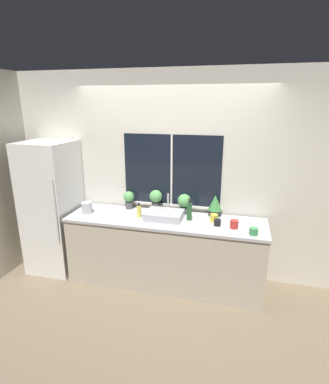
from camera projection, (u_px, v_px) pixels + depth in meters
ground_plane at (159, 296)px, 3.69m from camera, size 14.00×14.00×0.00m
wall_back at (172, 176)px, 3.97m from camera, size 8.00×0.09×2.70m
wall_left at (59, 159)px, 5.22m from camera, size 0.06×7.00×2.70m
counter at (165, 251)px, 3.86m from camera, size 2.49×0.67×0.90m
refrigerator at (53, 207)px, 4.13m from camera, size 0.63×0.68×1.81m
sink at (164, 215)px, 3.74m from camera, size 0.46×0.40×0.26m
potted_plant_far_left at (129, 199)px, 4.06m from camera, size 0.15×0.15×0.24m
potted_plant_center_left at (156, 199)px, 3.96m from camera, size 0.17×0.17×0.29m
potted_plant_center_right at (184, 202)px, 3.88m from camera, size 0.17×0.17×0.26m
potted_plant_far_right at (215, 204)px, 3.78m from camera, size 0.18×0.18×0.28m
soap_bottle at (139, 211)px, 3.77m from camera, size 0.05×0.05×0.19m
bottle_tall at (189, 211)px, 3.67m from camera, size 0.06×0.06×0.28m
mug_green at (254, 231)px, 3.28m from camera, size 0.10×0.10×0.08m
mug_yellow at (214, 218)px, 3.65m from camera, size 0.09×0.09×0.09m
mug_red at (234, 224)px, 3.45m from camera, size 0.09×0.09×0.10m
mug_black at (217, 222)px, 3.52m from camera, size 0.08×0.08×0.08m
kettle at (87, 207)px, 3.92m from camera, size 0.14×0.14×0.16m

